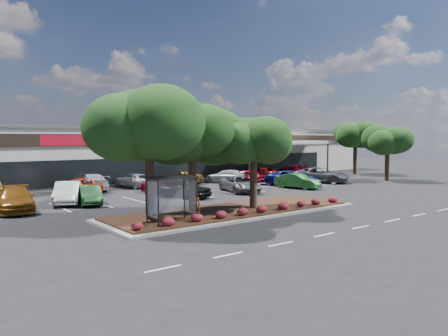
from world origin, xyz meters
TOP-DOWN VIEW (x-y plane):
  - ground at (0.00, 0.00)m, footprint 160.00×160.00m
  - retail_store at (0.06, 33.91)m, footprint 80.40×25.20m
  - landscape_island at (-2.00, 4.00)m, footprint 18.00×6.00m
  - lane_markings at (-0.14, 10.42)m, footprint 33.12×20.06m
  - shrub_row at (-2.00, 1.90)m, footprint 17.00×0.80m
  - bus_shelter at (-7.50, 2.95)m, footprint 2.75×1.55m
  - island_tree_west at (-8.00, 4.50)m, footprint 7.20×7.20m
  - island_tree_mid at (-4.50, 5.20)m, footprint 6.60×6.60m
  - island_tree_east at (-0.50, 3.70)m, footprint 5.80×5.80m
  - tree_east_near at (26.00, 10.00)m, footprint 5.60×5.60m
  - tree_east_far at (31.00, 18.00)m, footprint 6.40×6.40m
  - conifer_north_east at (34.00, 44.00)m, footprint 3.96×3.96m
  - person_waiting at (-5.75, 2.95)m, footprint 0.63×0.47m
  - light_pole at (4.21, 26.91)m, footprint 1.41×0.77m
  - car_0 at (-13.38, 13.72)m, footprint 3.30×5.95m
  - car_1 at (-9.41, 15.06)m, footprint 3.65×5.38m
  - car_2 at (-8.13, 13.75)m, footprint 2.62×4.52m
  - car_3 at (-0.31, 15.89)m, footprint 3.52×5.24m
  - car_4 at (-0.60, 12.43)m, footprint 3.66×5.31m
  - car_5 at (5.58, 12.38)m, footprint 3.82×5.79m
  - car_6 at (11.93, 11.07)m, footprint 2.56×4.77m
  - car_7 at (13.13, 12.92)m, footprint 3.74×6.19m
  - car_8 at (18.25, 13.40)m, footprint 5.04×6.76m
  - car_10 at (-6.73, 20.21)m, footprint 2.89×5.40m
  - car_11 at (-5.03, 21.94)m, footprint 2.61×5.72m
  - car_12 at (-0.38, 22.06)m, footprint 2.97×5.25m
  - car_13 at (4.89, 21.77)m, footprint 4.11×5.57m
  - car_14 at (10.77, 17.91)m, footprint 3.51×4.96m
  - car_15 at (9.59, 19.56)m, footprint 3.85×5.48m
  - car_16 at (15.75, 20.71)m, footprint 2.57×5.21m
  - car_17 at (21.41, 20.15)m, footprint 4.40×6.21m

SIDE VIEW (x-z plane):
  - ground at x=0.00m, z-range 0.00..0.00m
  - lane_markings at x=-0.14m, z-range 0.00..0.01m
  - landscape_island at x=-2.00m, z-range -0.01..0.25m
  - shrub_row at x=-2.00m, z-range 0.26..0.76m
  - car_3 at x=-0.31m, z-range 0.00..1.34m
  - car_12 at x=-0.38m, z-range 0.00..1.38m
  - car_13 at x=4.89m, z-range 0.00..1.41m
  - car_2 at x=-8.13m, z-range 0.00..1.41m
  - car_16 at x=15.75m, z-range 0.00..1.42m
  - car_10 at x=-6.73m, z-range 0.00..1.44m
  - car_15 at x=9.59m, z-range 0.00..1.47m
  - car_5 at x=5.58m, z-range 0.00..1.48m
  - car_6 at x=11.93m, z-range 0.00..1.49m
  - car_14 at x=10.77m, z-range 0.00..1.57m
  - car_17 at x=21.41m, z-range 0.00..1.57m
  - car_7 at x=13.13m, z-range 0.00..1.61m
  - car_11 at x=-5.03m, z-range 0.00..1.62m
  - car_0 at x=-13.38m, z-range 0.00..1.63m
  - car_4 at x=-0.60m, z-range 0.00..1.68m
  - car_1 at x=-9.41m, z-range 0.00..1.68m
  - car_8 at x=18.25m, z-range 0.00..1.71m
  - person_waiting at x=-5.75m, z-range 0.26..1.81m
  - bus_shelter at x=-7.50m, z-range 1.01..3.60m
  - retail_store at x=0.06m, z-range 0.03..6.28m
  - tree_east_near at x=26.00m, z-range 0.00..6.51m
  - island_tree_east at x=-0.50m, z-range 0.26..6.76m
  - tree_east_far at x=31.00m, z-range 0.00..7.62m
  - island_tree_mid at x=-4.50m, z-range 0.26..7.58m
  - island_tree_west at x=-8.00m, z-range 0.26..8.15m
  - conifer_north_east at x=34.00m, z-range 0.00..9.00m
  - light_pole at x=4.21m, z-range -0.58..9.91m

